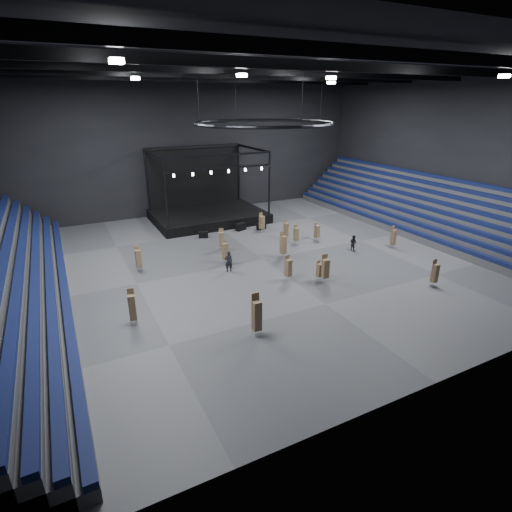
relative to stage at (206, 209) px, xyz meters
name	(u,v)px	position (x,y,z in m)	size (l,w,h in m)	color
floor	(263,259)	(0.00, -16.24, -1.45)	(50.00, 50.00, 0.00)	#4E4E51
ceiling	(265,61)	(0.00, -16.24, 16.55)	(50.00, 42.00, 0.20)	black
wall_back	(191,147)	(0.00, 4.76, 7.55)	(50.00, 0.20, 18.00)	black
wall_front	(467,232)	(0.00, -37.24, 7.55)	(50.00, 0.20, 18.00)	black
wall_right	(450,153)	(25.00, -16.24, 7.55)	(0.20, 42.00, 18.00)	black
bleachers_right	(428,215)	(22.94, -16.24, 0.28)	(7.20, 40.00, 6.40)	#47474A
stage	(206,209)	(0.00, 0.00, 0.00)	(14.00, 10.00, 9.20)	black
truss_ring	(264,123)	(0.00, -16.24, 11.55)	(12.30, 12.30, 5.15)	black
roof_girders	(264,71)	(0.00, -16.24, 15.75)	(49.00, 30.35, 0.70)	black
floodlights	(289,77)	(0.00, -20.24, 15.15)	(28.60, 16.60, 0.25)	white
flight_case_left	(203,235)	(-3.00, -7.07, -1.09)	(1.08, 0.54, 0.72)	black
flight_case_mid	(241,227)	(2.07, -6.42, -1.01)	(1.32, 0.66, 0.88)	black
flight_case_right	(261,226)	(4.49, -7.27, -1.05)	(1.19, 0.60, 0.79)	black
chair_stack_0	(262,222)	(4.05, -8.22, -0.20)	(0.64, 0.64, 2.35)	silver
chair_stack_1	(325,268)	(2.33, -23.37, -0.10)	(0.61, 0.61, 2.57)	silver
chair_stack_2	(319,270)	(2.13, -22.79, -0.47)	(0.47, 0.47, 1.83)	silver
chair_stack_3	(283,244)	(2.08, -16.61, -0.05)	(0.59, 0.59, 2.72)	silver
chair_stack_4	(317,231)	(8.10, -13.88, -0.31)	(0.63, 0.63, 2.12)	silver
chair_stack_5	(257,315)	(-6.84, -28.22, 0.13)	(0.55, 0.55, 3.11)	silver
chair_stack_6	(132,307)	(-14.00, -23.00, -0.05)	(0.56, 0.56, 2.76)	silver
chair_stack_7	(225,251)	(-3.72, -15.32, -0.17)	(0.57, 0.57, 2.44)	silver
chair_stack_8	(296,234)	(5.41, -13.78, -0.28)	(0.60, 0.60, 2.21)	silver
chair_stack_9	(393,237)	(14.00, -19.57, -0.20)	(0.50, 0.50, 2.45)	silver
chair_stack_10	(257,316)	(-6.83, -28.22, 0.05)	(0.58, 0.58, 2.96)	silver
chair_stack_11	(288,267)	(-0.34, -21.58, -0.22)	(0.57, 0.57, 2.34)	silver
chair_stack_12	(435,273)	(10.19, -28.22, -0.20)	(0.48, 0.48, 2.42)	silver
chair_stack_13	(286,230)	(5.14, -12.03, -0.23)	(0.57, 0.57, 2.37)	silver
chair_stack_14	(221,239)	(-2.67, -11.85, -0.20)	(0.67, 0.67, 2.36)	silver
chair_stack_15	(138,258)	(-11.64, -13.41, -0.18)	(0.48, 0.48, 2.45)	silver
man_center	(229,261)	(-4.26, -17.44, -0.44)	(0.74, 0.48, 2.02)	black
crew_member	(353,243)	(9.74, -18.22, -0.61)	(0.82, 0.64, 1.68)	black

